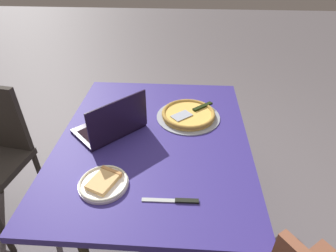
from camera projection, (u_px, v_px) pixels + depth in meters
ground_plane at (157, 220)px, 1.90m from camera, size 12.00×12.00×0.00m
dining_table at (154, 147)px, 1.53m from camera, size 1.25×0.99×0.70m
laptop at (112, 125)px, 1.51m from camera, size 0.41×0.41×0.23m
pizza_plate at (104, 183)px, 1.21m from camera, size 0.21×0.21×0.04m
pizza_tray at (188, 114)px, 1.64m from camera, size 0.37×0.37×0.04m
table_knife at (176, 201)px, 1.14m from camera, size 0.02×0.23×0.01m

